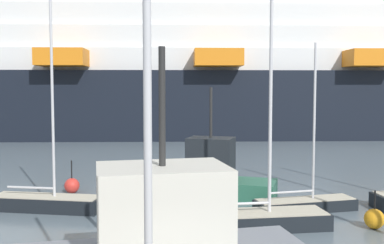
{
  "coord_description": "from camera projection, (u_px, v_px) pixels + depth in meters",
  "views": [
    {
      "loc": [
        -0.18,
        -7.09,
        4.86
      ],
      "look_at": [
        0.0,
        15.15,
        3.31
      ],
      "focal_mm": 41.95,
      "sensor_mm": 36.0,
      "label": 1
    }
  ],
  "objects": [
    {
      "name": "sailboat_7",
      "position": [
        305.0,
        202.0,
        18.16
      ],
      "size": [
        4.31,
        2.02,
        6.77
      ],
      "rotation": [
        0.0,
        0.0,
        0.24
      ],
      "color": "black",
      "rests_on": "ground_plane"
    },
    {
      "name": "channel_buoy_1",
      "position": [
        72.0,
        185.0,
        21.33
      ],
      "size": [
        0.71,
        0.71,
        1.56
      ],
      "color": "red",
      "rests_on": "ground_plane"
    },
    {
      "name": "channel_buoy_0",
      "position": [
        374.0,
        219.0,
        15.8
      ],
      "size": [
        0.71,
        0.71,
        1.37
      ],
      "color": "orange",
      "rests_on": "ground_plane"
    },
    {
      "name": "sailboat_6",
      "position": [
        259.0,
        216.0,
        15.8
      ],
      "size": [
        5.1,
        2.06,
        9.34
      ],
      "rotation": [
        0.0,
        0.0,
        0.13
      ],
      "color": "black",
      "rests_on": "ground_plane"
    },
    {
      "name": "fishing_boat_2",
      "position": [
        206.0,
        177.0,
        20.66
      ],
      "size": [
        6.85,
        3.75,
        5.02
      ],
      "rotation": [
        0.0,
        0.0,
        -0.29
      ],
      "color": "#2D6B51",
      "rests_on": "ground_plane"
    },
    {
      "name": "cruise_ship",
      "position": [
        272.0,
        72.0,
        51.32
      ],
      "size": [
        124.65,
        21.66,
        22.0
      ],
      "rotation": [
        0.0,
        0.0,
        0.02
      ],
      "color": "black",
      "rests_on": "ground_plane"
    },
    {
      "name": "sailboat_0",
      "position": [
        46.0,
        200.0,
        18.23
      ],
      "size": [
        4.68,
        1.91,
        8.87
      ],
      "rotation": [
        0.0,
        0.0,
        -0.16
      ],
      "color": "black",
      "rests_on": "ground_plane"
    }
  ]
}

